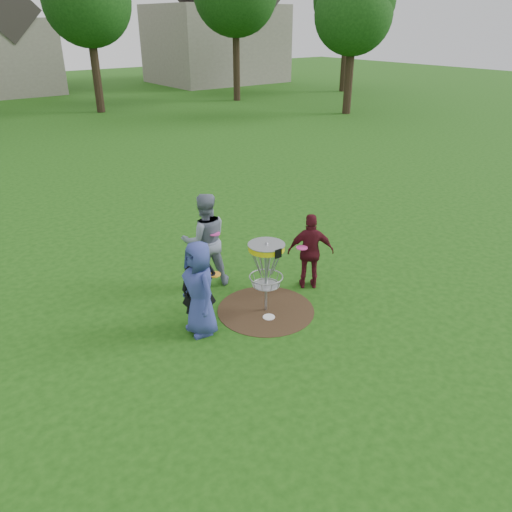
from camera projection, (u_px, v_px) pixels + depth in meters
ground at (266, 310)px, 9.26m from camera, size 100.00×100.00×0.00m
dirt_patch at (266, 310)px, 9.26m from camera, size 1.80×1.80×0.01m
player_blue at (200, 289)px, 8.29m from camera, size 0.60×0.86×1.68m
player_black at (199, 288)px, 8.38m from camera, size 0.70×0.62×1.61m
player_grey at (205, 240)px, 9.80m from camera, size 1.12×1.00×1.92m
player_maroon at (311, 252)px, 9.76m from camera, size 0.95×0.85×1.55m
disc_on_grass at (269, 317)px, 9.02m from camera, size 0.22×0.22×0.02m
disc_golf_basket at (266, 261)px, 8.83m from camera, size 0.66×0.67×1.38m
held_discs at (237, 256)px, 8.95m from camera, size 2.23×1.39×0.24m
house_row at (19, 31)px, 33.83m from camera, size 44.50×10.65×11.62m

